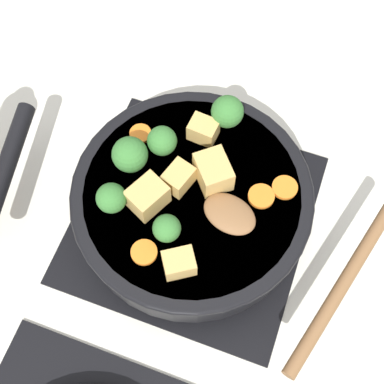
{
  "coord_description": "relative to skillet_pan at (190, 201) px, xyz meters",
  "views": [
    {
      "loc": [
        -0.1,
        0.26,
        0.69
      ],
      "look_at": [
        0.0,
        0.0,
        0.09
      ],
      "focal_mm": 50.0,
      "sensor_mm": 36.0,
      "label": 1
    }
  ],
  "objects": [
    {
      "name": "tofu_cube_west_chunk",
      "position": [
        0.01,
        -0.08,
        0.04
      ],
      "size": [
        0.04,
        0.03,
        0.03
      ],
      "primitive_type": "cube",
      "rotation": [
        0.0,
        0.0,
        6.2
      ],
      "color": "tan",
      "rests_on": "skillet_pan"
    },
    {
      "name": "broccoli_floret_center_top",
      "position": [
        0.08,
        -0.01,
        0.06
      ],
      "size": [
        0.04,
        0.04,
        0.05
      ],
      "color": "#709956",
      "rests_on": "skillet_pan"
    },
    {
      "name": "tofu_cube_center_large",
      "position": [
        -0.02,
        -0.03,
        0.05
      ],
      "size": [
        0.06,
        0.06,
        0.04
      ],
      "primitive_type": "cube",
      "rotation": [
        0.0,
        0.0,
        2.28
      ],
      "color": "tan",
      "rests_on": "skillet_pan"
    },
    {
      "name": "carrot_slice_under_broccoli",
      "position": [
        -0.08,
        -0.02,
        0.03
      ],
      "size": [
        0.03,
        0.03,
        0.01
      ],
      "primitive_type": "cylinder",
      "color": "orange",
      "rests_on": "skillet_pan"
    },
    {
      "name": "broccoli_floret_east_rim",
      "position": [
        0.05,
        -0.04,
        0.05
      ],
      "size": [
        0.04,
        0.04,
        0.04
      ],
      "color": "#709956",
      "rests_on": "skillet_pan"
    },
    {
      "name": "carrot_slice_near_center",
      "position": [
        0.02,
        0.09,
        0.03
      ],
      "size": [
        0.03,
        0.03,
        0.01
      ],
      "primitive_type": "cylinder",
      "color": "orange",
      "rests_on": "skillet_pan"
    },
    {
      "name": "ground_plane",
      "position": [
        -0.0,
        -0.0,
        -0.06
      ],
      "size": [
        2.4,
        2.4,
        0.0
      ],
      "primitive_type": "plane",
      "color": "silver"
    },
    {
      "name": "skillet_pan",
      "position": [
        0.0,
        0.0,
        0.0
      ],
      "size": [
        0.42,
        0.31,
        0.06
      ],
      "color": "black",
      "rests_on": "front_burner_grate"
    },
    {
      "name": "tofu_cube_near_handle",
      "position": [
        0.04,
        0.03,
        0.04
      ],
      "size": [
        0.05,
        0.06,
        0.04
      ],
      "primitive_type": "cube",
      "rotation": [
        0.0,
        0.0,
        4.26
      ],
      "color": "tan",
      "rests_on": "skillet_pan"
    },
    {
      "name": "tofu_cube_east_chunk",
      "position": [
        -0.02,
        0.09,
        0.04
      ],
      "size": [
        0.05,
        0.04,
        0.03
      ],
      "primitive_type": "cube",
      "rotation": [
        0.0,
        0.0,
        3.72
      ],
      "color": "tan",
      "rests_on": "skillet_pan"
    },
    {
      "name": "broccoli_floret_west_rim",
      "position": [
        0.08,
        0.05,
        0.05
      ],
      "size": [
        0.04,
        0.04,
        0.04
      ],
      "color": "#709956",
      "rests_on": "skillet_pan"
    },
    {
      "name": "carrot_slice_edge_slice",
      "position": [
        -0.11,
        -0.04,
        0.03
      ],
      "size": [
        0.03,
        0.03,
        0.01
      ],
      "primitive_type": "cylinder",
      "color": "orange",
      "rests_on": "skillet_pan"
    },
    {
      "name": "front_burner_grate",
      "position": [
        -0.0,
        -0.0,
        -0.05
      ],
      "size": [
        0.31,
        0.31,
        0.03
      ],
      "color": "black",
      "rests_on": "ground_plane"
    },
    {
      "name": "carrot_slice_orange_thin",
      "position": [
        0.09,
        -0.06,
        0.03
      ],
      "size": [
        0.03,
        0.03,
        0.01
      ],
      "primitive_type": "cylinder",
      "color": "orange",
      "rests_on": "skillet_pan"
    },
    {
      "name": "broccoli_floret_near_spoon",
      "position": [
        0.01,
        0.06,
        0.05
      ],
      "size": [
        0.03,
        0.03,
        0.04
      ],
      "color": "#709956",
      "rests_on": "skillet_pan"
    },
    {
      "name": "tofu_cube_back_piece",
      "position": [
        0.02,
        -0.01,
        0.04
      ],
      "size": [
        0.04,
        0.04,
        0.03
      ],
      "primitive_type": "cube",
      "rotation": [
        0.0,
        0.0,
        4.42
      ],
      "color": "tan",
      "rests_on": "skillet_pan"
    },
    {
      "name": "broccoli_floret_north_edge",
      "position": [
        -0.01,
        -0.11,
        0.05
      ],
      "size": [
        0.04,
        0.04,
        0.05
      ],
      "color": "#709956",
      "rests_on": "skillet_pan"
    },
    {
      "name": "wooden_spoon",
      "position": [
        -0.14,
        0.04,
        0.03
      ],
      "size": [
        0.23,
        0.23,
        0.02
      ],
      "color": "brown",
      "rests_on": "skillet_pan"
    }
  ]
}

